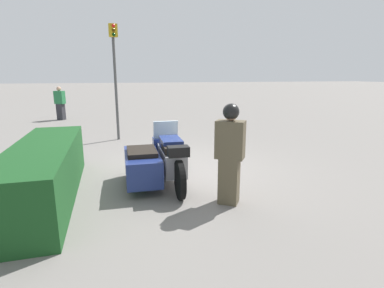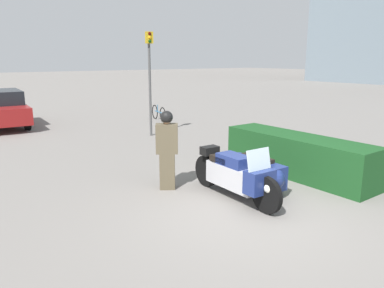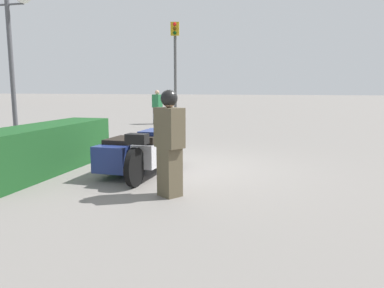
# 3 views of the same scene
# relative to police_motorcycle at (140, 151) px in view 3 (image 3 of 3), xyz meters

# --- Properties ---
(ground_plane) EXTENTS (160.00, 160.00, 0.00)m
(ground_plane) POSITION_rel_police_motorcycle_xyz_m (0.74, -0.67, -0.48)
(ground_plane) COLOR slate
(police_motorcycle) EXTENTS (2.54, 1.26, 1.17)m
(police_motorcycle) POSITION_rel_police_motorcycle_xyz_m (0.00, 0.00, 0.00)
(police_motorcycle) COLOR black
(police_motorcycle) RESTS_ON ground
(officer_rider) EXTENTS (0.50, 0.55, 1.72)m
(officer_rider) POSITION_rel_police_motorcycle_xyz_m (-1.35, -1.07, 0.43)
(officer_rider) COLOR brown
(officer_rider) RESTS_ON ground
(hedge_bush_curbside) EXTENTS (3.90, 0.99, 0.98)m
(hedge_bush_curbside) POSITION_rel_police_motorcycle_xyz_m (-0.29, 2.01, 0.01)
(hedge_bush_curbside) COLOR #19471E
(hedge_bush_curbside) RESTS_ON ground
(twin_lamp_post) EXTENTS (0.41, 1.39, 4.26)m
(twin_lamp_post) POSITION_rel_police_motorcycle_xyz_m (1.52, 4.18, 2.99)
(twin_lamp_post) COLOR #4C4C51
(twin_lamp_post) RESTS_ON ground
(traffic_light_near) EXTENTS (0.22, 0.28, 3.74)m
(traffic_light_near) POSITION_rel_police_motorcycle_xyz_m (4.49, 0.59, 1.95)
(traffic_light_near) COLOR #4C4C4C
(traffic_light_near) RESTS_ON ground
(pedestrian_bystander) EXTENTS (0.46, 0.54, 1.62)m
(pedestrian_bystander) POSITION_rel_police_motorcycle_xyz_m (10.01, 3.17, 0.33)
(pedestrian_bystander) COLOR #2D2D33
(pedestrian_bystander) RESTS_ON ground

